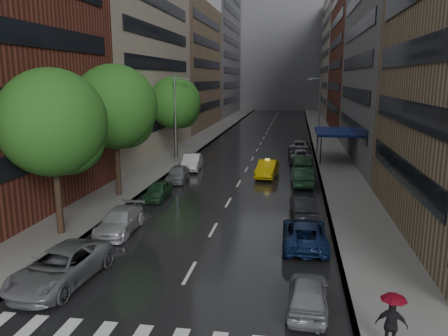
% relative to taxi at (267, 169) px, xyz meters
% --- Properties ---
extents(ground, '(220.00, 220.00, 0.00)m').
position_rel_taxi_xyz_m(ground, '(-2.27, -25.06, -0.78)').
color(ground, gray).
rests_on(ground, ground).
extents(road, '(14.00, 140.00, 0.01)m').
position_rel_taxi_xyz_m(road, '(-2.27, 24.94, -0.77)').
color(road, black).
rests_on(road, ground).
extents(sidewalk_left, '(4.00, 140.00, 0.15)m').
position_rel_taxi_xyz_m(sidewalk_left, '(-11.27, 24.94, -0.70)').
color(sidewalk_left, gray).
rests_on(sidewalk_left, ground).
extents(sidewalk_right, '(4.00, 140.00, 0.15)m').
position_rel_taxi_xyz_m(sidewalk_right, '(6.73, 24.94, -0.70)').
color(sidewalk_right, gray).
rests_on(sidewalk_right, ground).
extents(buildings_left, '(8.00, 108.00, 38.00)m').
position_rel_taxi_xyz_m(buildings_left, '(-17.27, 33.73, 15.21)').
color(buildings_left, maroon).
rests_on(buildings_left, ground).
extents(buildings_right, '(8.05, 109.10, 36.00)m').
position_rel_taxi_xyz_m(buildings_right, '(12.73, 31.64, 14.26)').
color(buildings_right, '#937A5B').
rests_on(buildings_right, ground).
extents(building_far, '(40.00, 14.00, 32.00)m').
position_rel_taxi_xyz_m(building_far, '(-2.27, 92.94, 15.22)').
color(building_far, slate).
rests_on(building_far, ground).
extents(tree_near, '(6.02, 6.02, 9.59)m').
position_rel_taxi_xyz_m(tree_near, '(-10.87, -17.36, 5.79)').
color(tree_near, '#382619').
rests_on(tree_near, ground).
extents(tree_mid, '(6.31, 6.31, 10.05)m').
position_rel_taxi_xyz_m(tree_mid, '(-10.87, -8.74, 6.11)').
color(tree_mid, '#382619').
rests_on(tree_mid, ground).
extents(tree_far, '(5.79, 5.79, 9.23)m').
position_rel_taxi_xyz_m(tree_far, '(-10.87, 7.75, 5.54)').
color(tree_far, '#382619').
rests_on(tree_far, ground).
extents(taxi, '(2.07, 4.85, 1.55)m').
position_rel_taxi_xyz_m(taxi, '(0.00, 0.00, 0.00)').
color(taxi, '#E6BA0C').
rests_on(taxi, ground).
extents(parked_cars_left, '(3.09, 30.48, 1.57)m').
position_rel_taxi_xyz_m(parked_cars_left, '(-7.67, -12.40, -0.04)').
color(parked_cars_left, slate).
rests_on(parked_cars_left, ground).
extents(parked_cars_right, '(2.89, 42.84, 1.58)m').
position_rel_taxi_xyz_m(parked_cars_right, '(3.13, -1.28, -0.04)').
color(parked_cars_right, slate).
rests_on(parked_cars_right, ground).
extents(ped_red_umbrella, '(1.08, 0.82, 2.01)m').
position_rel_taxi_xyz_m(ped_red_umbrella, '(5.78, -25.92, 0.55)').
color(ped_red_umbrella, black).
rests_on(ped_red_umbrella, sidewalk_right).
extents(street_lamp_left, '(1.74, 0.22, 9.00)m').
position_rel_taxi_xyz_m(street_lamp_left, '(-9.99, 4.94, 4.11)').
color(street_lamp_left, gray).
rests_on(street_lamp_left, sidewalk_left).
extents(street_lamp_right, '(1.74, 0.22, 9.00)m').
position_rel_taxi_xyz_m(street_lamp_right, '(5.45, 19.94, 4.11)').
color(street_lamp_right, gray).
rests_on(street_lamp_right, sidewalk_right).
extents(awning, '(4.00, 8.00, 3.12)m').
position_rel_taxi_xyz_m(awning, '(6.71, 9.94, 2.36)').
color(awning, navy).
rests_on(awning, sidewalk_right).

